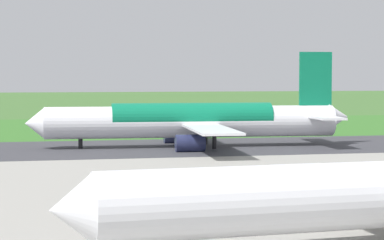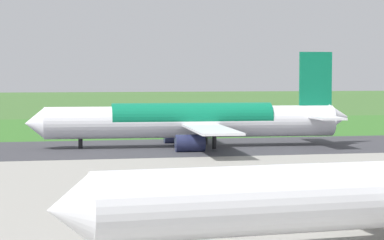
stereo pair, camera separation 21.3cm
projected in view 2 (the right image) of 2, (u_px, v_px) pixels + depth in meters
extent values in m
plane|color=#3D662D|center=(105.00, 149.00, 120.04)|extent=(800.00, 800.00, 0.00)
cube|color=#38383D|center=(105.00, 149.00, 120.04)|extent=(600.00, 30.36, 0.06)
cube|color=#346B27|center=(88.00, 129.00, 162.86)|extent=(600.00, 80.00, 0.04)
cylinder|color=white|center=(192.00, 122.00, 122.69)|extent=(48.20, 7.60, 5.20)
cone|color=white|center=(34.00, 123.00, 118.76)|extent=(3.24, 5.08, 4.94)
cone|color=white|center=(338.00, 117.00, 126.53)|extent=(3.72, 4.59, 4.42)
cube|color=#0C724C|center=(316.00, 79.00, 125.51)|extent=(5.62, 0.78, 9.00)
cube|color=white|center=(326.00, 118.00, 120.46)|extent=(4.45, 9.19, 0.36)
cube|color=white|center=(305.00, 114.00, 131.31)|extent=(4.45, 9.19, 0.36)
cube|color=white|center=(210.00, 129.00, 112.02)|extent=(7.10, 22.27, 0.35)
cube|color=white|center=(188.00, 120.00, 133.71)|extent=(7.10, 22.27, 0.35)
cylinder|color=#23284C|center=(190.00, 143.00, 115.23)|extent=(4.63, 3.02, 2.80)
cylinder|color=#23284C|center=(177.00, 136.00, 130.03)|extent=(4.63, 3.02, 2.80)
cylinder|color=black|center=(80.00, 138.00, 120.03)|extent=(0.70, 0.70, 3.42)
cylinder|color=black|center=(214.00, 139.00, 119.35)|extent=(0.70, 0.70, 3.42)
cylinder|color=black|center=(206.00, 135.00, 127.24)|extent=(0.70, 0.70, 3.42)
cylinder|color=#0C724C|center=(192.00, 119.00, 122.66)|extent=(26.63, 6.55, 5.23)
cone|color=white|center=(69.00, 210.00, 45.41)|extent=(2.96, 4.55, 4.37)
cube|color=white|center=(342.00, 179.00, 61.16)|extent=(6.68, 19.79, 0.31)
cylinder|color=slate|center=(123.00, 125.00, 165.01)|extent=(0.10, 0.10, 1.71)
cube|color=red|center=(123.00, 120.00, 164.96)|extent=(0.60, 0.04, 0.60)
cone|color=orange|center=(106.00, 127.00, 166.07)|extent=(0.40, 0.40, 0.55)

